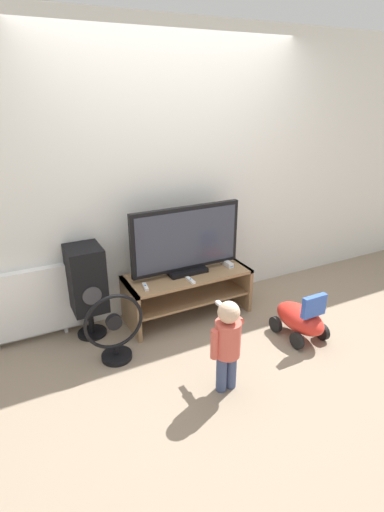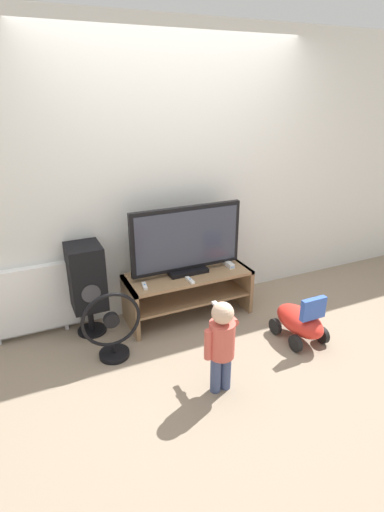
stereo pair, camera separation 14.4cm
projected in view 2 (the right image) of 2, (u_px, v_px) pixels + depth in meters
name	position (u px, v px, depth m)	size (l,w,h in m)	color
ground_plane	(198.00, 326.00, 3.71)	(16.00, 16.00, 0.00)	gray
wall_back	(173.00, 176.00, 3.67)	(10.00, 0.06, 2.60)	silver
tv_stand	(188.00, 287.00, 3.79)	(1.18, 0.47, 0.45)	#93704C
television	(187.00, 241.00, 3.63)	(1.06, 0.20, 0.64)	black
game_console	(228.00, 264.00, 3.88)	(0.05, 0.17, 0.05)	white
remote_primary	(145.00, 286.00, 3.47)	(0.05, 0.13, 0.03)	white
remote_secondary	(190.00, 280.00, 3.57)	(0.04, 0.13, 0.03)	white
child	(221.00, 339.00, 2.79)	(0.27, 0.42, 0.72)	#3F4C72
speaker_tower	(86.00, 278.00, 3.43)	(0.29, 0.34, 0.84)	black
floor_fan	(112.00, 329.00, 3.20)	(0.48, 0.25, 0.59)	black
ride_on_toy	(300.00, 321.00, 3.47)	(0.33, 0.52, 0.47)	red
radiator	(28.00, 301.00, 3.43)	(0.81, 0.08, 0.66)	white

